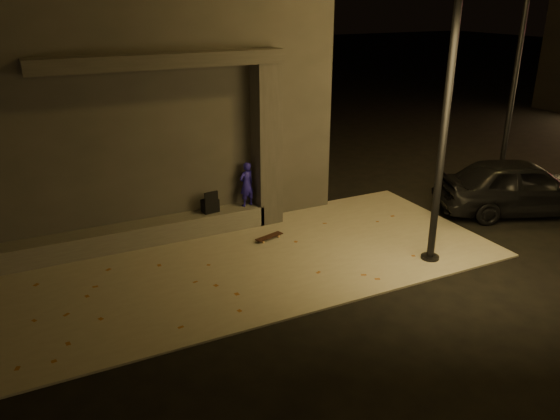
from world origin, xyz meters
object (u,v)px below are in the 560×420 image
column (266,145)px  skateboarder (247,184)px  skateboard (269,237)px  street_lamp_0 (455,33)px  backpack (210,205)px  car_a (521,186)px

column → skateboarder: bearing=180.0°
skateboard → street_lamp_0: street_lamp_0 is taller
skateboarder → skateboard: size_ratio=1.49×
column → street_lamp_0: street_lamp_0 is taller
column → backpack: 1.82m
skateboarder → backpack: size_ratio=2.05×
skateboarder → street_lamp_0: street_lamp_0 is taller
car_a → backpack: bearing=94.8°
skateboarder → skateboard: bearing=78.9°
column → street_lamp_0: size_ratio=0.47×
column → backpack: size_ratio=7.21×
car_a → street_lamp_0: bearing=128.5°
skateboard → car_a: size_ratio=0.17×
column → car_a: size_ratio=0.91×
street_lamp_0 → car_a: size_ratio=1.94×
skateboarder → skateboard: 1.35m
backpack → street_lamp_0: bearing=-51.9°
skateboard → car_a: 6.28m
column → backpack: (-1.38, -0.00, -1.18)m
column → skateboarder: (-0.50, 0.00, -0.84)m
backpack → skateboard: bearing=-54.9°
backpack → skateboard: (0.96, -1.01, -0.56)m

